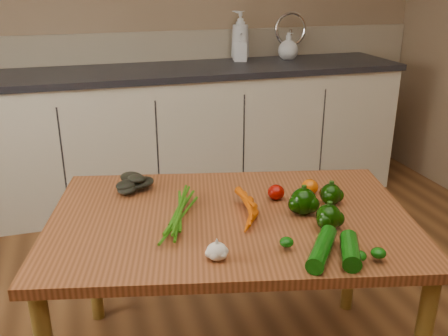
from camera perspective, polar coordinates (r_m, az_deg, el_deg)
The scene contains 17 objects.
room at distance 1.31m, azimuth 6.80°, elevation 11.50°, with size 4.04×5.04×2.64m.
counter_run at distance 3.43m, azimuth -3.59°, elevation 4.15°, with size 2.84×0.64×1.14m.
table at distance 1.79m, azimuth 0.73°, elevation -7.59°, with size 1.41×1.07×0.68m.
soap_bottle_a at distance 3.58m, azimuth 1.87°, elevation 14.87°, with size 0.13×0.13×0.33m, color silver.
soap_bottle_b at distance 3.54m, azimuth 1.95°, elevation 13.66°, with size 0.09×0.09×0.19m, color silver.
soap_bottle_c at distance 3.64m, azimuth 7.36°, elevation 13.64°, with size 0.14×0.14×0.18m, color silver.
carrot_bunch at distance 1.73m, azimuth 0.31°, elevation -4.71°, with size 0.23×0.18×0.06m, color #D25104, non-canonical shape.
leafy_greens at distance 1.97m, azimuth -9.54°, elevation -1.29°, with size 0.18×0.16×0.09m, color black, non-canonical shape.
garlic_bulb at distance 1.49m, azimuth -0.82°, elevation -9.50°, with size 0.06×0.06×0.05m, color white.
pepper_a at distance 1.77m, azimuth 9.05°, elevation -3.79°, with size 0.09×0.09×0.09m, color black.
pepper_b at distance 1.87m, azimuth 12.10°, elevation -2.97°, with size 0.08×0.08×0.08m, color black.
pepper_c at distance 1.69m, azimuth 11.87°, elevation -5.50°, with size 0.08×0.08×0.08m, color black.
tomato_a at distance 1.88m, azimuth 5.97°, elevation -2.77°, with size 0.06×0.06×0.06m, color #810902.
tomato_b at distance 1.94m, azimuth 9.79°, elevation -2.14°, with size 0.07×0.07×0.06m, color #C44E04.
tomato_c at distance 1.90m, azimuth 11.91°, elevation -2.82°, with size 0.06×0.06×0.06m, color #C44E04.
zucchini_a at distance 1.54m, azimuth 14.24°, elevation -9.14°, with size 0.06×0.06×0.16m, color #094207.
zucchini_b at distance 1.53m, azimuth 11.13°, elevation -9.04°, with size 0.05×0.05×0.22m, color #094207.
Camera 1 is at (-0.51, -1.01, 1.47)m, focal length 40.00 mm.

